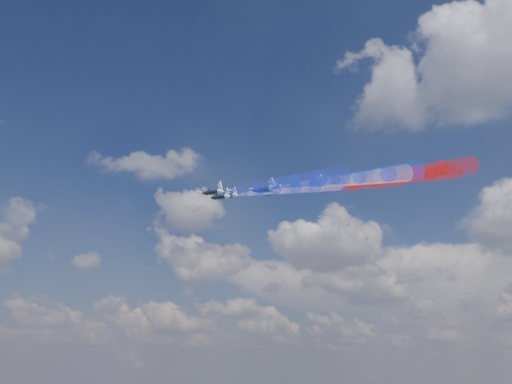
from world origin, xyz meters
The scene contains 16 objects.
jet_lead centered at (4.40, 18.39, 149.28)m, with size 9.74×12.18×3.25m, color black, non-canonical shape.
trail_lead centered at (32.14, 8.84, 143.60)m, with size 4.06×49.00×4.06m, color white, non-canonical shape.
jet_inner_left centered at (10.90, 6.89, 144.90)m, with size 9.74×12.18×3.25m, color black, non-canonical shape.
trail_inner_left centered at (38.63, -2.66, 139.21)m, with size 4.06×49.00×4.06m, color #1B30E6, non-canonical shape.
jet_inner_right centered at (18.41, 23.64, 148.89)m, with size 9.74×12.18×3.25m, color black, non-canonical shape.
trail_inner_right centered at (46.15, 14.09, 143.20)m, with size 4.06×49.00×4.06m, color red, non-canonical shape.
jet_outer_left centered at (19.22, -5.82, 141.63)m, with size 9.74×12.18×3.25m, color black, non-canonical shape.
trail_outer_left centered at (46.95, -15.37, 135.95)m, with size 4.06×49.00×4.06m, color #1B30E6, non-canonical shape.
jet_center_third centered at (25.82, 10.26, 145.00)m, with size 9.74×12.18×3.25m, color black, non-canonical shape.
trail_center_third centered at (53.56, 0.71, 139.31)m, with size 4.06×49.00×4.06m, color white, non-canonical shape.
jet_outer_right centered at (30.73, 28.85, 149.60)m, with size 9.74×12.18×3.25m, color black, non-canonical shape.
trail_outer_right centered at (58.47, 19.30, 143.92)m, with size 4.06×49.00×4.06m, color red, non-canonical shape.
jet_rear_left centered at (32.13, 0.27, 141.58)m, with size 9.74×12.18×3.25m, color black, non-canonical shape.
trail_rear_left centered at (59.86, -9.28, 135.89)m, with size 4.06×49.00×4.06m, color #1B30E6, non-canonical shape.
jet_rear_right centered at (38.44, 15.04, 145.46)m, with size 9.74×12.18×3.25m, color black, non-canonical shape.
trail_rear_right centered at (66.18, 5.49, 139.77)m, with size 4.06×49.00×4.06m, color red, non-canonical shape.
Camera 1 is at (122.89, -121.65, 92.38)m, focal length 41.21 mm.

